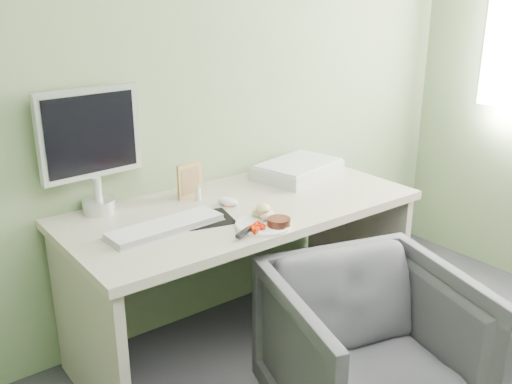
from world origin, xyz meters
TOP-DOWN VIEW (x-y plane):
  - wall_back at (0.00, 2.00)m, footprint 3.50×0.00m
  - desk at (0.00, 1.62)m, footprint 1.60×0.75m
  - plate at (-0.08, 1.37)m, footprint 0.23×0.23m
  - steak at (-0.04, 1.31)m, footprint 0.12×0.12m
  - potato_pile at (-0.04, 1.41)m, footprint 0.13×0.11m
  - carrot_heap at (-0.14, 1.33)m, footprint 0.06×0.05m
  - steak_knife at (-0.19, 1.33)m, footprint 0.21×0.11m
  - mousepad at (-0.23, 1.57)m, footprint 0.26×0.24m
  - keyboard at (-0.41, 1.58)m, footprint 0.49×0.17m
  - computer_mouse at (-0.05, 1.65)m, footprint 0.09×0.12m
  - photo_frame at (-0.14, 1.85)m, footprint 0.13×0.03m
  - eyedrop_bottle at (-0.13, 1.79)m, footprint 0.03×0.03m
  - scanner at (0.48, 1.79)m, footprint 0.49×0.38m
  - monitor at (-0.55, 1.94)m, footprint 0.45×0.14m
  - desk_chair at (0.07, 0.87)m, footprint 0.88×0.90m

SIDE VIEW (x-z plane):
  - desk_chair at x=0.07m, z-range 0.00..0.66m
  - desk at x=0.00m, z-range 0.18..0.91m
  - mousepad at x=-0.23m, z-range 0.73..0.73m
  - plate at x=-0.08m, z-range 0.73..0.74m
  - keyboard at x=-0.41m, z-range 0.74..0.76m
  - computer_mouse at x=-0.05m, z-range 0.73..0.77m
  - steak_knife at x=-0.19m, z-range 0.75..0.76m
  - steak at x=-0.04m, z-range 0.74..0.77m
  - carrot_heap at x=-0.14m, z-range 0.74..0.78m
  - eyedrop_bottle at x=-0.13m, z-range 0.73..0.80m
  - scanner at x=0.48m, z-range 0.73..0.80m
  - potato_pile at x=-0.04m, z-range 0.74..0.80m
  - photo_frame at x=-0.14m, z-range 0.73..0.90m
  - monitor at x=-0.55m, z-range 0.76..1.30m
  - wall_back at x=0.00m, z-range -0.40..3.10m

